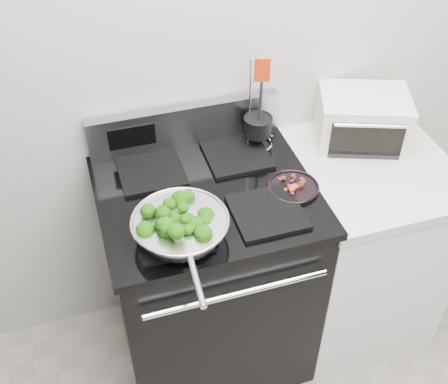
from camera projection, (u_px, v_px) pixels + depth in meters
name	position (u px, v px, depth m)	size (l,w,h in m)	color
back_wall	(257.00, 38.00, 2.08)	(4.00, 0.02, 2.70)	beige
gas_range	(209.00, 274.00, 2.35)	(0.79, 0.69, 1.13)	black
counter	(356.00, 244.00, 2.51)	(0.62, 0.68, 0.92)	white
skillet	(180.00, 226.00, 1.83)	(0.33, 0.52, 0.07)	silver
broccoli_pile	(180.00, 222.00, 1.82)	(0.26, 0.26, 0.09)	#0C3104
bacon_plate	(293.00, 185.00, 2.04)	(0.19, 0.19, 0.04)	black
utensil_holder	(258.00, 131.00, 2.21)	(0.13, 0.13, 0.39)	silver
toaster_oven	(363.00, 118.00, 2.27)	(0.42, 0.37, 0.20)	silver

